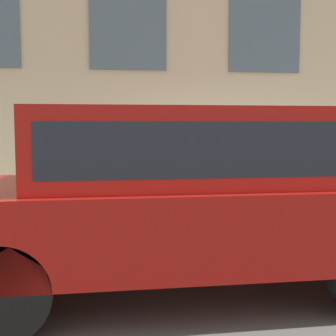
{
  "coord_description": "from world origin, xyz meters",
  "views": [
    {
      "loc": [
        -5.65,
        1.79,
        1.6
      ],
      "look_at": [
        0.53,
        0.84,
        1.04
      ],
      "focal_mm": 50.0,
      "sensor_mm": 36.0,
      "label": 1
    }
  ],
  "objects": [
    {
      "name": "parked_truck_red_near",
      "position": [
        -1.29,
        0.96,
        1.01
      ],
      "size": [
        1.91,
        4.78,
        1.76
      ],
      "color": "black",
      "rests_on": "ground_plane"
    },
    {
      "name": "fire_hydrant",
      "position": [
        0.36,
        0.42,
        0.48
      ],
      "size": [
        0.28,
        0.4,
        0.67
      ],
      "color": "red",
      "rests_on": "sidewalk"
    },
    {
      "name": "person",
      "position": [
        0.7,
        1.25,
        1.1
      ],
      "size": [
        0.39,
        0.26,
        1.6
      ],
      "rotation": [
        0.0,
        0.0,
        0.55
      ],
      "color": "navy",
      "rests_on": "sidewalk"
    },
    {
      "name": "sidewalk",
      "position": [
        1.27,
        0.0,
        0.07
      ],
      "size": [
        2.53,
        60.0,
        0.14
      ],
      "color": "#B2ADA3",
      "rests_on": "ground_plane"
    },
    {
      "name": "ground_plane",
      "position": [
        0.0,
        0.0,
        0.0
      ],
      "size": [
        80.0,
        80.0,
        0.0
      ],
      "primitive_type": "plane",
      "color": "#514F4C"
    }
  ]
}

